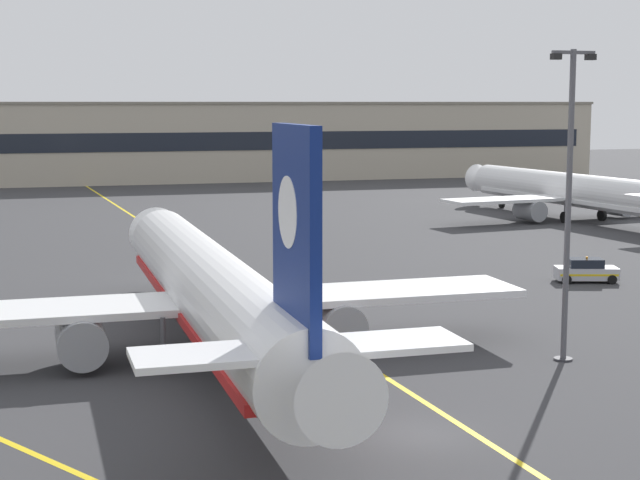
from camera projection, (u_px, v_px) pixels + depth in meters
ground_plane at (422, 435)px, 37.48m from camera, size 400.00×400.00×0.00m
taxiway_centreline at (251, 291)px, 66.01m from camera, size 11.68×179.66×0.01m
taxiway_lead_in_stripe at (33, 454)px, 35.50m from camera, size 30.84×51.78×0.01m
airliner_foreground at (211, 290)px, 48.27m from camera, size 32.02×41.42×11.65m
airliner_background at (574, 191)px, 105.32m from camera, size 29.55×37.88×10.64m
apron_lamp_post at (568, 201)px, 47.36m from camera, size 2.24×0.90×14.79m
service_car_fifth at (586, 271)px, 69.36m from camera, size 4.54×2.97×1.79m
safety_cone_by_nose_gear at (179, 292)px, 64.40m from camera, size 0.44×0.44×0.55m
terminal_building at (183, 142)px, 157.51m from camera, size 137.89×12.40×12.42m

